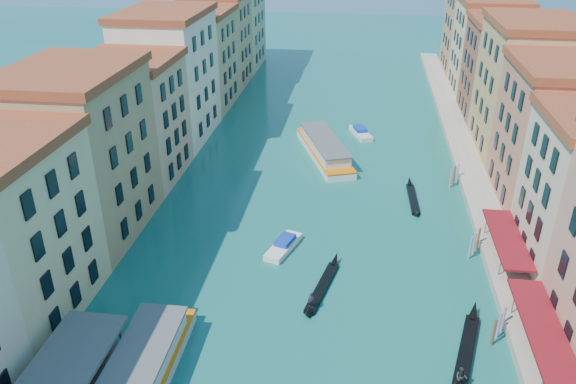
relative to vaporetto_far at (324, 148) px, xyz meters
name	(u,v)px	position (x,y,z in m)	size (l,w,h in m)	color
left_bank_palazzos	(156,92)	(-26.12, -1.33, 8.40)	(12.80, 128.40, 21.00)	beige
right_bank_palazzos	(534,107)	(29.88, -1.00, 8.44)	(12.80, 128.40, 21.00)	#A74944
quay	(467,163)	(21.88, -1.00, -0.80)	(4.00, 140.00, 1.00)	#9E977F
restaurant_awnings	(547,338)	(22.07, -43.00, 1.69)	(3.20, 44.55, 3.12)	maroon
mooring_poles_right	(493,307)	(18.98, -37.20, 0.00)	(1.44, 54.24, 3.20)	brown
vaporetto_far	(324,148)	(0.00, 0.00, 0.00)	(10.84, 19.76, 2.89)	white
gondola_fore	(322,286)	(2.58, -34.83, -0.91)	(3.36, 11.51, 2.32)	black
gondola_right	(466,353)	(15.81, -43.00, -0.78)	(4.50, 13.35, 2.71)	black
gondola_far	(413,197)	(13.01, -13.37, -0.98)	(1.37, 11.00, 1.56)	black
motorboat_mid	(284,245)	(-2.43, -27.85, -0.80)	(3.79, 6.58, 1.30)	white
motorboat_far	(361,132)	(5.52, 9.77, -0.76)	(4.31, 7.01, 1.39)	silver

